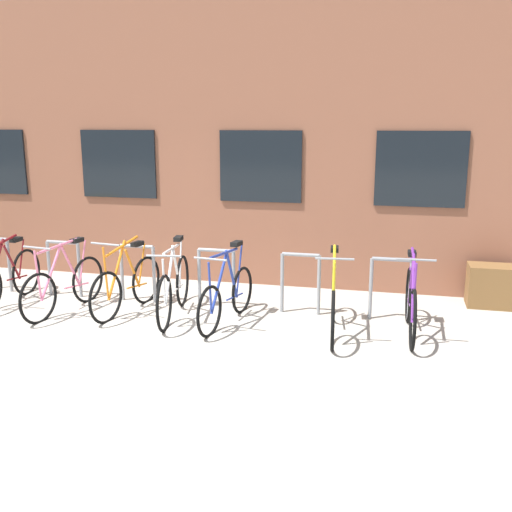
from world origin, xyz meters
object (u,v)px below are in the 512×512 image
planter_box (493,286)px  bicycle_maroon (7,277)px  bicycle_white (174,288)px  bicycle_pink (64,285)px  bicycle_blue (227,295)px  bicycle_orange (127,285)px  bicycle_yellow (333,301)px  bicycle_purple (411,303)px

planter_box → bicycle_maroon: bearing=-167.9°
bicycle_white → planter_box: bearing=19.0°
bicycle_pink → bicycle_white: bearing=5.5°
bicycle_blue → bicycle_white: bearing=172.9°
bicycle_orange → bicycle_white: (0.71, -0.04, 0.02)m
bicycle_orange → bicycle_white: bicycle_orange is taller
bicycle_white → planter_box: (4.26, 1.46, -0.10)m
bicycle_blue → planter_box: size_ratio=2.36×
bicycle_orange → bicycle_pink: 0.87m
bicycle_blue → bicycle_yellow: size_ratio=0.91×
bicycle_maroon → bicycle_blue: size_ratio=1.02×
bicycle_blue → bicycle_yellow: (1.38, -0.02, 0.02)m
bicycle_pink → bicycle_white: 1.57m
bicycle_orange → bicycle_maroon: bicycle_orange is taller
bicycle_pink → bicycle_blue: (2.33, 0.05, -0.01)m
bicycle_pink → bicycle_maroon: (-1.02, 0.15, 0.00)m
bicycle_pink → bicycle_blue: 2.33m
bicycle_maroon → bicycle_yellow: bearing=-1.4°
bicycle_orange → bicycle_maroon: (-1.87, -0.04, 0.00)m
bicycle_orange → bicycle_maroon: 1.87m
bicycle_white → planter_box: 4.50m
bicycle_orange → bicycle_pink: bearing=-167.6°
bicycle_purple → bicycle_blue: (-2.32, -0.15, -0.03)m
bicycle_purple → bicycle_white: 3.09m
bicycle_white → bicycle_yellow: 2.16m
bicycle_pink → bicycle_maroon: 1.03m
bicycle_pink → planter_box: (5.82, 1.61, -0.08)m
bicycle_yellow → bicycle_blue: bearing=179.2°
bicycle_pink → bicycle_yellow: 3.71m
bicycle_white → bicycle_orange: bearing=177.0°
bicycle_pink → bicycle_yellow: size_ratio=0.93×
bicycle_yellow → bicycle_purple: bearing=10.4°
bicycle_blue → bicycle_maroon: bearing=178.4°
bicycle_orange → planter_box: (4.96, 1.43, -0.08)m
bicycle_pink → planter_box: bicycle_pink is taller
bicycle_maroon → bicycle_white: bicycle_white is taller
bicycle_orange → bicycle_blue: bearing=-5.1°
bicycle_orange → bicycle_purple: size_ratio=0.94×
bicycle_maroon → planter_box: bicycle_maroon is taller
bicycle_purple → bicycle_white: bearing=-178.9°
bicycle_purple → bicycle_white: size_ratio=0.97×
bicycle_blue → bicycle_white: size_ratio=0.91×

